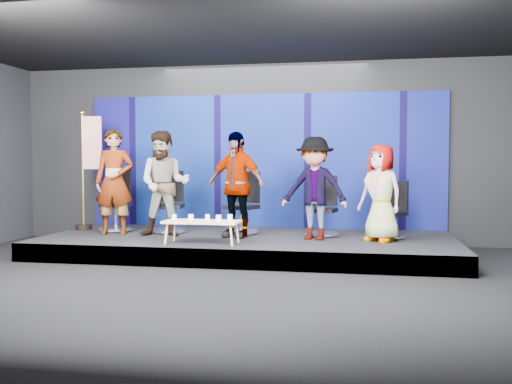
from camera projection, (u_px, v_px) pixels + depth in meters
ground at (209, 284)px, 7.38m from camera, size 10.00×10.00×0.00m
room_walls at (208, 95)px, 7.25m from camera, size 10.02×8.02×3.51m
riser at (247, 245)px, 9.82m from camera, size 7.00×3.00×0.30m
backdrop at (262, 161)px, 11.17m from camera, size 7.00×0.08×2.60m
chair_a at (116, 211)px, 10.58m from camera, size 0.76×0.76×1.15m
panelist_a at (114, 182)px, 10.05m from camera, size 0.75×0.57×1.86m
chair_b at (169, 212)px, 10.34m from camera, size 0.71×0.71×1.12m
panelist_b at (164, 184)px, 9.80m from camera, size 0.97×0.80×1.82m
chair_c at (243, 213)px, 10.20m from camera, size 0.79×0.79×1.11m
panelist_c at (236, 184)px, 9.68m from camera, size 1.14×0.74×1.80m
chair_d at (322, 216)px, 9.87m from camera, size 0.68×0.68×1.05m
panelist_d at (315, 188)px, 9.38m from camera, size 1.19×0.81×1.70m
chair_e at (392, 219)px, 9.60m from camera, size 0.76×0.76×0.97m
panelist_e at (381, 193)px, 9.16m from camera, size 0.91×0.85×1.56m
coffee_table at (202, 222)px, 8.91m from camera, size 1.19×0.51×0.36m
mug_a at (174, 217)px, 9.04m from camera, size 0.07×0.07×0.09m
mug_b at (191, 217)px, 8.88m from camera, size 0.09×0.09×0.10m
mug_c at (208, 217)px, 9.03m from camera, size 0.07×0.07×0.09m
mug_d at (219, 218)px, 8.76m from camera, size 0.09×0.09×0.10m
mug_e at (230, 217)px, 8.92m from camera, size 0.08×0.08×0.10m
flag_stand at (89, 167)px, 10.73m from camera, size 0.52×0.30×2.26m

